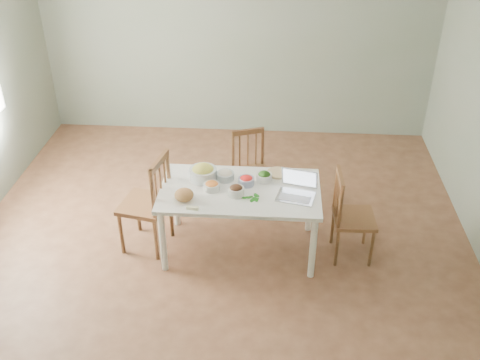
# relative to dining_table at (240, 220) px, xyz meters

# --- Properties ---
(floor) EXTENTS (5.00, 5.00, 0.00)m
(floor) POSITION_rel_dining_table_xyz_m (-0.21, 0.07, -0.35)
(floor) COLOR #543322
(floor) RESTS_ON ground
(wall_back) EXTENTS (5.00, 0.00, 2.70)m
(wall_back) POSITION_rel_dining_table_xyz_m (-0.21, 2.57, 1.00)
(wall_back) COLOR gray
(wall_back) RESTS_ON ground
(wall_front) EXTENTS (5.00, 0.00, 2.70)m
(wall_front) POSITION_rel_dining_table_xyz_m (-0.21, -2.43, 1.00)
(wall_front) COLOR gray
(wall_front) RESTS_ON ground
(dining_table) EXTENTS (1.48, 0.83, 0.69)m
(dining_table) POSITION_rel_dining_table_xyz_m (0.00, 0.00, 0.00)
(dining_table) COLOR white
(dining_table) RESTS_ON floor
(chair_far) EXTENTS (0.48, 0.47, 0.86)m
(chair_far) POSITION_rel_dining_table_xyz_m (0.08, 0.74, 0.08)
(chair_far) COLOR #452313
(chair_far) RESTS_ON floor
(chair_left) EXTENTS (0.50, 0.52, 1.00)m
(chair_left) POSITION_rel_dining_table_xyz_m (-0.91, 0.00, 0.15)
(chair_left) COLOR #452313
(chair_left) RESTS_ON floor
(chair_right) EXTENTS (0.39, 0.41, 0.90)m
(chair_right) POSITION_rel_dining_table_xyz_m (1.07, -0.01, 0.10)
(chair_right) COLOR #452313
(chair_right) RESTS_ON floor
(bread_boule) EXTENTS (0.22, 0.22, 0.11)m
(bread_boule) POSITION_rel_dining_table_xyz_m (-0.48, -0.21, 0.40)
(bread_boule) COLOR #A27749
(bread_boule) RESTS_ON dining_table
(butter_stick) EXTENTS (0.11, 0.05, 0.03)m
(butter_stick) POSITION_rel_dining_table_xyz_m (-0.39, -0.35, 0.36)
(butter_stick) COLOR beige
(butter_stick) RESTS_ON dining_table
(bowl_squash) EXTENTS (0.26, 0.26, 0.15)m
(bowl_squash) POSITION_rel_dining_table_xyz_m (-0.36, 0.15, 0.42)
(bowl_squash) COLOR #F1D272
(bowl_squash) RESTS_ON dining_table
(bowl_carrot) EXTENTS (0.15, 0.15, 0.08)m
(bowl_carrot) POSITION_rel_dining_table_xyz_m (-0.26, -0.03, 0.39)
(bowl_carrot) COLOR orange
(bowl_carrot) RESTS_ON dining_table
(bowl_onion) EXTENTS (0.18, 0.18, 0.09)m
(bowl_onion) POSITION_rel_dining_table_xyz_m (-0.15, 0.16, 0.39)
(bowl_onion) COLOR beige
(bowl_onion) RESTS_ON dining_table
(bowl_mushroom) EXTENTS (0.16, 0.16, 0.10)m
(bowl_mushroom) POSITION_rel_dining_table_xyz_m (-0.03, -0.10, 0.39)
(bowl_mushroom) COLOR #301E0E
(bowl_mushroom) RESTS_ON dining_table
(bowl_redpep) EXTENTS (0.19, 0.19, 0.09)m
(bowl_redpep) POSITION_rel_dining_table_xyz_m (0.05, 0.09, 0.39)
(bowl_redpep) COLOR red
(bowl_redpep) RESTS_ON dining_table
(bowl_broccoli) EXTENTS (0.17, 0.17, 0.09)m
(bowl_broccoli) POSITION_rel_dining_table_xyz_m (0.22, 0.17, 0.39)
(bowl_broccoli) COLOR #15380C
(bowl_broccoli) RESTS_ON dining_table
(flatbread) EXTENTS (0.22, 0.22, 0.02)m
(flatbread) POSITION_rel_dining_table_xyz_m (0.34, 0.30, 0.36)
(flatbread) COLOR #CCB391
(flatbread) RESTS_ON dining_table
(basil_bunch) EXTENTS (0.19, 0.19, 0.02)m
(basil_bunch) POSITION_rel_dining_table_xyz_m (0.10, -0.14, 0.36)
(basil_bunch) COLOR #236218
(basil_bunch) RESTS_ON dining_table
(laptop) EXTENTS (0.39, 0.36, 0.22)m
(laptop) POSITION_rel_dining_table_xyz_m (0.51, -0.10, 0.46)
(laptop) COLOR silver
(laptop) RESTS_ON dining_table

